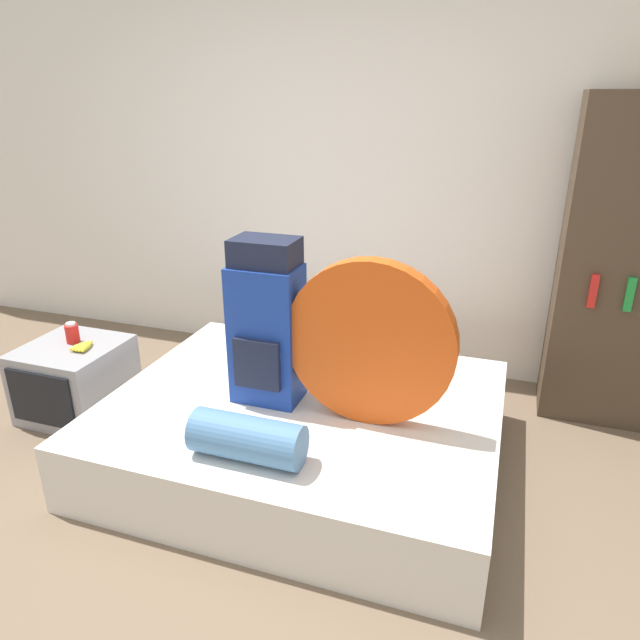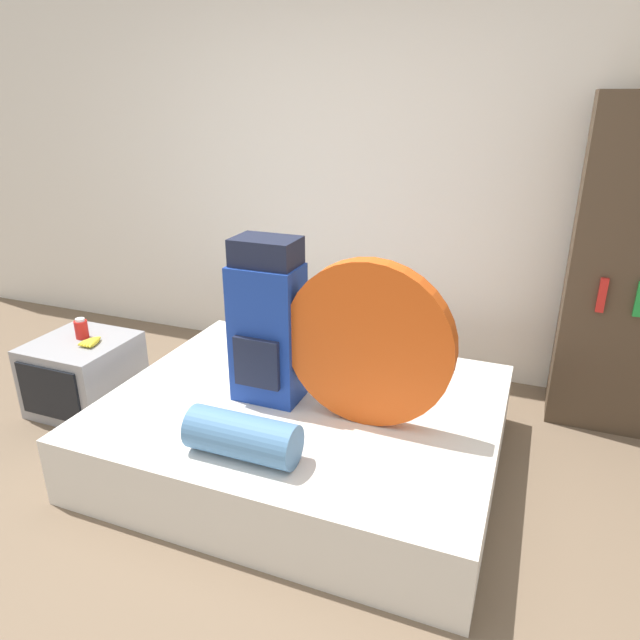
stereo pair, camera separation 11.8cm
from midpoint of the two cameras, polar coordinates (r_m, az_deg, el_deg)
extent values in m
plane|color=brown|center=(2.65, -9.86, -21.86)|extent=(16.00, 16.00, 0.00)
cube|color=white|center=(3.89, 5.38, 14.05)|extent=(8.00, 0.05, 2.60)
cube|color=silver|center=(3.04, -0.49, -10.81)|extent=(1.95, 1.59, 0.35)
cube|color=navy|center=(2.83, -4.04, -1.36)|extent=(0.34, 0.23, 0.70)
cube|color=#191E33|center=(2.71, -4.16, 6.85)|extent=(0.31, 0.21, 0.13)
cube|color=#191E33|center=(2.77, -5.15, -4.35)|extent=(0.24, 0.03, 0.25)
cylinder|color=#D14C14|center=(2.61, 6.18, -2.42)|extent=(0.80, 0.09, 0.80)
cylinder|color=teal|center=(2.49, -6.37, -11.51)|extent=(0.49, 0.19, 0.19)
cube|color=#939399|center=(3.75, -21.64, -5.05)|extent=(0.54, 0.54, 0.44)
cube|color=black|center=(3.58, -24.63, -6.67)|extent=(0.43, 0.02, 0.32)
cylinder|color=red|center=(3.69, -21.91, -0.88)|extent=(0.08, 0.08, 0.11)
cylinder|color=white|center=(3.66, -22.04, 0.01)|extent=(0.05, 0.05, 0.02)
ellipsoid|color=yellow|center=(3.60, -21.21, -1.99)|extent=(0.07, 0.15, 0.03)
ellipsoid|color=yellow|center=(3.59, -21.09, -2.02)|extent=(0.05, 0.15, 0.03)
ellipsoid|color=yellow|center=(3.58, -20.97, -2.04)|extent=(0.03, 0.15, 0.03)
ellipsoid|color=yellow|center=(3.58, -20.85, -2.07)|extent=(0.05, 0.15, 0.03)
ellipsoid|color=yellow|center=(3.57, -20.73, -2.10)|extent=(0.07, 0.15, 0.03)
cube|color=red|center=(3.38, 27.28, 2.21)|extent=(0.04, 0.02, 0.19)
cube|color=#1E8E38|center=(3.41, 30.22, 1.79)|extent=(0.04, 0.02, 0.19)
camera|label=1|loc=(0.06, -88.76, 0.49)|focal=32.00mm
camera|label=2|loc=(0.06, 91.24, -0.49)|focal=32.00mm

